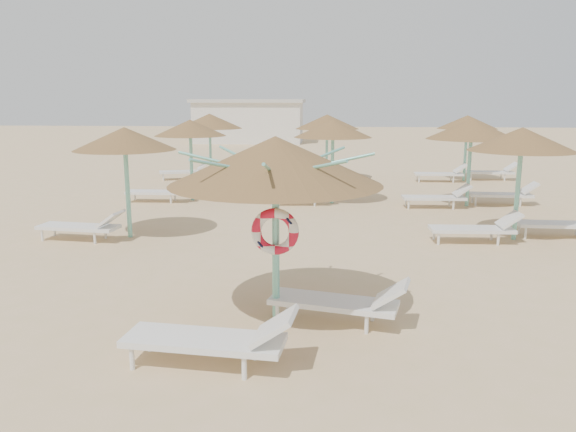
{
  "coord_description": "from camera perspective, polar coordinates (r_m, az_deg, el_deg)",
  "views": [
    {
      "loc": [
        0.34,
        -7.96,
        3.3
      ],
      "look_at": [
        -0.4,
        1.55,
        1.3
      ],
      "focal_mm": 35.0,
      "sensor_mm": 36.0,
      "label": 1
    }
  ],
  "objects": [
    {
      "name": "ground",
      "position": [
        8.62,
        1.88,
        -10.67
      ],
      "size": [
        120.0,
        120.0,
        0.0
      ],
      "primitive_type": "plane",
      "color": "tan",
      "rests_on": "ground"
    },
    {
      "name": "main_palapa",
      "position": [
        8.08,
        -1.29,
        5.54
      ],
      "size": [
        3.1,
        3.1,
        2.78
      ],
      "color": "#74CAB5",
      "rests_on": "ground"
    },
    {
      "name": "lounger_main_a",
      "position": [
        7.2,
        -7.4,
        -12.22
      ],
      "size": [
        2.22,
        0.86,
        0.79
      ],
      "rotation": [
        0.0,
        0.0,
        -0.1
      ],
      "color": "white",
      "rests_on": "ground"
    },
    {
      "name": "lounger_main_b",
      "position": [
        8.45,
        5.56,
        -8.61
      ],
      "size": [
        2.12,
        1.07,
        0.74
      ],
      "rotation": [
        0.0,
        0.0,
        -0.24
      ],
      "color": "white",
      "rests_on": "ground"
    },
    {
      "name": "palapa_field",
      "position": [
        18.14,
        11.24,
        8.44
      ],
      "size": [
        18.63,
        13.28,
        2.7
      ],
      "color": "#74CAB5",
      "rests_on": "ground"
    },
    {
      "name": "service_hut",
      "position": [
        43.45,
        -3.98,
        9.63
      ],
      "size": [
        8.4,
        4.4,
        3.25
      ],
      "color": "silver",
      "rests_on": "ground"
    }
  ]
}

